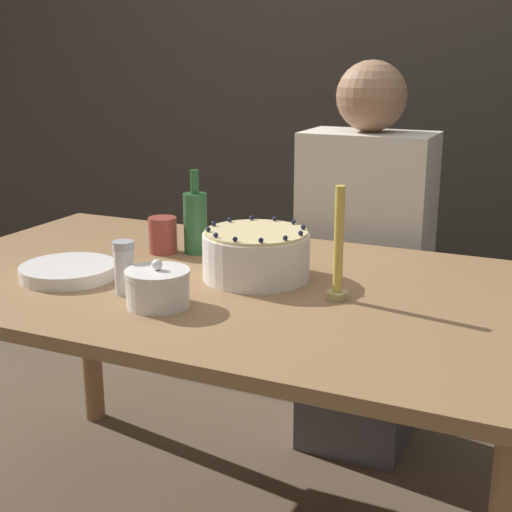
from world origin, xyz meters
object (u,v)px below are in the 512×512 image
Objects in this scene: sugar_shaker at (124,267)px; candle at (338,255)px; person_man_blue_shirt at (363,285)px; cake at (256,254)px; bottle at (195,222)px; sugar_bowl at (158,288)px.

sugar_shaker is 0.48m from candle.
sugar_shaker is at bearing 69.27° from person_man_blue_shirt.
bottle is at bearing 150.19° from cake.
bottle reaches higher than sugar_shaker.
person_man_blue_shirt is at bearing 69.27° from sugar_shaker.
candle reaches higher than cake.
sugar_shaker is 0.48× the size of candle.
cake reaches higher than sugar_shaker.
cake is 1.84× the size of sugar_bowl.
candle reaches higher than bottle.
person_man_blue_shirt is at bearing 80.82° from cake.
candle is at bearing -23.78° from bottle.
sugar_shaker is 0.10× the size of person_man_blue_shirt.
bottle is (-0.25, 0.14, 0.03)m from cake.
sugar_bowl is 1.15× the size of sugar_shaker.
sugar_bowl is 0.12m from sugar_shaker.
person_man_blue_shirt is at bearing 76.69° from sugar_bowl.
person_man_blue_shirt is (0.10, 0.62, -0.25)m from cake.
bottle is at bearing 156.22° from candle.
bottle is (-0.02, 0.37, 0.03)m from sugar_shaker.
cake is at bearing 46.31° from sugar_shaker.
cake is 1.02× the size of candle.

